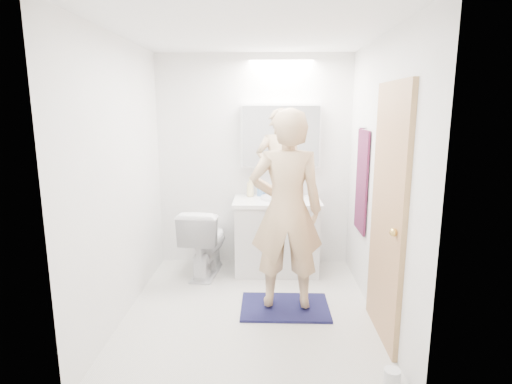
{
  "coord_description": "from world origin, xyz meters",
  "views": [
    {
      "loc": [
        0.15,
        -3.44,
        1.81
      ],
      "look_at": [
        0.05,
        0.25,
        1.05
      ],
      "focal_mm": 28.89,
      "sensor_mm": 36.0,
      "label": 1
    }
  ],
  "objects_px": {
    "medicine_cabinet": "(281,136)",
    "toilet_paper_roll": "(392,377)",
    "vanity_cabinet": "(277,237)",
    "soap_bottle_b": "(261,189)",
    "toilet": "(205,241)",
    "soap_bottle_a": "(250,187)",
    "person": "(286,210)",
    "toothbrush_cup": "(294,192)"
  },
  "relations": [
    {
      "from": "medicine_cabinet",
      "to": "toilet_paper_roll",
      "type": "relative_size",
      "value": 8.0
    },
    {
      "from": "vanity_cabinet",
      "to": "toilet_paper_roll",
      "type": "xyz_separation_m",
      "value": [
        0.73,
        -1.94,
        -0.34
      ]
    },
    {
      "from": "soap_bottle_b",
      "to": "toilet",
      "type": "bearing_deg",
      "value": -154.26
    },
    {
      "from": "vanity_cabinet",
      "to": "soap_bottle_a",
      "type": "bearing_deg",
      "value": 153.44
    },
    {
      "from": "medicine_cabinet",
      "to": "toilet",
      "type": "distance_m",
      "value": 1.43
    },
    {
      "from": "toilet",
      "to": "soap_bottle_b",
      "type": "height_order",
      "value": "soap_bottle_b"
    },
    {
      "from": "person",
      "to": "toilet",
      "type": "bearing_deg",
      "value": -43.13
    },
    {
      "from": "toilet",
      "to": "vanity_cabinet",
      "type": "bearing_deg",
      "value": -164.97
    },
    {
      "from": "medicine_cabinet",
      "to": "toilet_paper_roll",
      "type": "distance_m",
      "value": 2.69
    },
    {
      "from": "vanity_cabinet",
      "to": "person",
      "type": "bearing_deg",
      "value": -86.29
    },
    {
      "from": "toilet",
      "to": "toothbrush_cup",
      "type": "bearing_deg",
      "value": -157.64
    },
    {
      "from": "toilet_paper_roll",
      "to": "soap_bottle_a",
      "type": "bearing_deg",
      "value": 116.12
    },
    {
      "from": "soap_bottle_a",
      "to": "toilet_paper_roll",
      "type": "relative_size",
      "value": 2.01
    },
    {
      "from": "toilet",
      "to": "soap_bottle_a",
      "type": "relative_size",
      "value": 3.42
    },
    {
      "from": "toilet",
      "to": "toilet_paper_roll",
      "type": "relative_size",
      "value": 6.87
    },
    {
      "from": "toilet",
      "to": "person",
      "type": "height_order",
      "value": "person"
    },
    {
      "from": "person",
      "to": "soap_bottle_a",
      "type": "height_order",
      "value": "person"
    },
    {
      "from": "soap_bottle_a",
      "to": "person",
      "type": "bearing_deg",
      "value": -71.31
    },
    {
      "from": "medicine_cabinet",
      "to": "soap_bottle_b",
      "type": "relative_size",
      "value": 5.59
    },
    {
      "from": "toilet",
      "to": "toilet_paper_roll",
      "type": "bearing_deg",
      "value": 136.33
    },
    {
      "from": "toothbrush_cup",
      "to": "toilet_paper_roll",
      "type": "distance_m",
      "value": 2.32
    },
    {
      "from": "toilet_paper_roll",
      "to": "toothbrush_cup",
      "type": "bearing_deg",
      "value": 104.19
    },
    {
      "from": "toilet_paper_roll",
      "to": "person",
      "type": "bearing_deg",
      "value": 122.89
    },
    {
      "from": "vanity_cabinet",
      "to": "soap_bottle_a",
      "type": "xyz_separation_m",
      "value": [
        -0.3,
        0.15,
        0.54
      ]
    },
    {
      "from": "vanity_cabinet",
      "to": "medicine_cabinet",
      "type": "height_order",
      "value": "medicine_cabinet"
    },
    {
      "from": "vanity_cabinet",
      "to": "person",
      "type": "height_order",
      "value": "person"
    },
    {
      "from": "person",
      "to": "toilet_paper_roll",
      "type": "height_order",
      "value": "person"
    },
    {
      "from": "medicine_cabinet",
      "to": "toilet_paper_roll",
      "type": "xyz_separation_m",
      "value": [
        0.69,
        -2.15,
        -1.45
      ]
    },
    {
      "from": "soap_bottle_b",
      "to": "toothbrush_cup",
      "type": "xyz_separation_m",
      "value": [
        0.37,
        -0.02,
        -0.03
      ]
    },
    {
      "from": "medicine_cabinet",
      "to": "toothbrush_cup",
      "type": "relative_size",
      "value": 8.62
    },
    {
      "from": "person",
      "to": "toilet_paper_roll",
      "type": "relative_size",
      "value": 16.0
    },
    {
      "from": "vanity_cabinet",
      "to": "toothbrush_cup",
      "type": "relative_size",
      "value": 8.81
    },
    {
      "from": "vanity_cabinet",
      "to": "toothbrush_cup",
      "type": "distance_m",
      "value": 0.54
    },
    {
      "from": "soap_bottle_b",
      "to": "toothbrush_cup",
      "type": "relative_size",
      "value": 1.54
    },
    {
      "from": "vanity_cabinet",
      "to": "soap_bottle_a",
      "type": "distance_m",
      "value": 0.64
    },
    {
      "from": "toilet",
      "to": "soap_bottle_a",
      "type": "distance_m",
      "value": 0.78
    },
    {
      "from": "vanity_cabinet",
      "to": "soap_bottle_b",
      "type": "distance_m",
      "value": 0.57
    },
    {
      "from": "soap_bottle_a",
      "to": "soap_bottle_b",
      "type": "bearing_deg",
      "value": 13.52
    },
    {
      "from": "vanity_cabinet",
      "to": "toothbrush_cup",
      "type": "bearing_deg",
      "value": 39.38
    },
    {
      "from": "medicine_cabinet",
      "to": "soap_bottle_b",
      "type": "height_order",
      "value": "medicine_cabinet"
    },
    {
      "from": "soap_bottle_b",
      "to": "toothbrush_cup",
      "type": "bearing_deg",
      "value": -3.09
    },
    {
      "from": "person",
      "to": "soap_bottle_b",
      "type": "relative_size",
      "value": 11.17
    }
  ]
}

